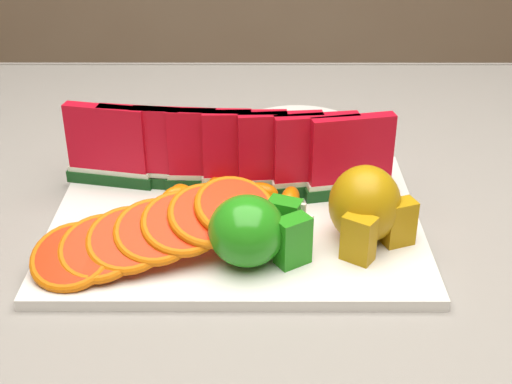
% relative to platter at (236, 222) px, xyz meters
% --- Properties ---
extents(table, '(1.40, 0.90, 0.75)m').
position_rel_platter_xyz_m(table, '(-0.01, 0.03, -0.11)').
color(table, '#4B3418').
rests_on(table, ground).
extents(tablecloth, '(1.53, 1.03, 0.20)m').
position_rel_platter_xyz_m(tablecloth, '(-0.01, 0.03, -0.05)').
color(tablecloth, gray).
rests_on(tablecloth, table).
extents(platter, '(0.40, 0.30, 0.01)m').
position_rel_platter_xyz_m(platter, '(0.00, 0.00, 0.00)').
color(platter, silver).
rests_on(platter, tablecloth).
extents(apple_cluster, '(0.11, 0.09, 0.07)m').
position_rel_platter_xyz_m(apple_cluster, '(0.02, -0.08, 0.04)').
color(apple_cluster, '#277E19').
rests_on(apple_cluster, platter).
extents(pear_cluster, '(0.10, 0.10, 0.08)m').
position_rel_platter_xyz_m(pear_cluster, '(0.13, -0.04, 0.04)').
color(pear_cluster, '#A0621E').
rests_on(pear_cluster, platter).
extents(side_plate, '(0.20, 0.20, 0.01)m').
position_rel_platter_xyz_m(side_plate, '(0.08, 0.24, -0.00)').
color(side_plate, silver).
rests_on(side_plate, tablecloth).
extents(fork, '(0.03, 0.20, 0.00)m').
position_rel_platter_xyz_m(fork, '(-0.17, 0.24, -0.00)').
color(fork, silver).
rests_on(fork, tablecloth).
extents(watermelon_row, '(0.39, 0.07, 0.10)m').
position_rel_platter_xyz_m(watermelon_row, '(-0.01, 0.06, 0.05)').
color(watermelon_row, '#0B360A').
rests_on(watermelon_row, platter).
extents(orange_fan_front, '(0.26, 0.15, 0.06)m').
position_rel_platter_xyz_m(orange_fan_front, '(-0.08, -0.08, 0.04)').
color(orange_fan_front, '#C6440B').
rests_on(orange_fan_front, platter).
extents(orange_fan_back, '(0.24, 0.10, 0.04)m').
position_rel_platter_xyz_m(orange_fan_back, '(-0.03, 0.13, 0.02)').
color(orange_fan_back, '#C6440B').
rests_on(orange_fan_back, platter).
extents(tangerine_segments, '(0.16, 0.07, 0.02)m').
position_rel_platter_xyz_m(tangerine_segments, '(-0.01, 0.03, 0.02)').
color(tangerine_segments, '#FF5204').
rests_on(tangerine_segments, platter).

